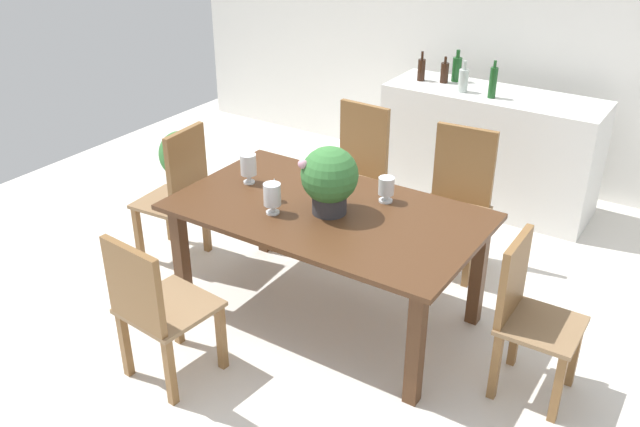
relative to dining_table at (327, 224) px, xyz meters
The scene contains 20 objects.
ground_plane 0.66m from the dining_table, 90.00° to the left, with size 7.04×7.04×0.00m, color silver.
back_wall 2.80m from the dining_table, 90.00° to the left, with size 6.40×0.10×2.60m, color white.
dining_table is the anchor object (origin of this frame).
chair_near_left 1.13m from the dining_table, 112.15° to the right, with size 0.49×0.49×0.90m.
chair_foot_end 1.25m from the dining_table, ahead, with size 0.41×0.41×0.90m.
chair_head_end 1.24m from the dining_table, behind, with size 0.45×0.44×1.01m.
chair_far_left 1.13m from the dining_table, 111.33° to the left, with size 0.47×0.46×1.01m.
chair_far_right 1.13m from the dining_table, 68.71° to the left, with size 0.49×0.45×1.00m.
flower_centerpiece 0.32m from the dining_table, 41.76° to the right, with size 0.34×0.34×0.41m.
crystal_vase_left 0.42m from the dining_table, 50.06° to the left, with size 0.10×0.10×0.16m.
crystal_vase_center_near 0.66m from the dining_table, behind, with size 0.10×0.10×0.20m.
crystal_vase_right 0.39m from the dining_table, 138.19° to the right, with size 0.10×0.10×0.19m.
wine_glass 0.40m from the dining_table, 166.42° to the right, with size 0.06×0.06×0.15m.
kitchen_counter 2.11m from the dining_table, 83.45° to the left, with size 1.73×0.60×0.96m, color silver.
wine_bottle_tall 2.02m from the dining_table, 82.59° to the left, with size 0.06×0.06×0.29m.
wine_bottle_dark 2.18m from the dining_table, 95.93° to the left, with size 0.07×0.07×0.22m.
wine_bottle_clear 2.27m from the dining_table, 93.97° to the left, with size 0.08×0.08×0.26m.
wine_bottle_amber 2.16m from the dining_table, 101.07° to the left, with size 0.06×0.06×0.24m.
wine_bottle_green 2.02m from the dining_table, 89.79° to the left, with size 0.08×0.08×0.25m.
potted_plant_floor 2.26m from the dining_table, 157.20° to the left, with size 0.37×0.37×0.54m.
Camera 1 is at (1.96, -3.20, 2.60)m, focal length 38.61 mm.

